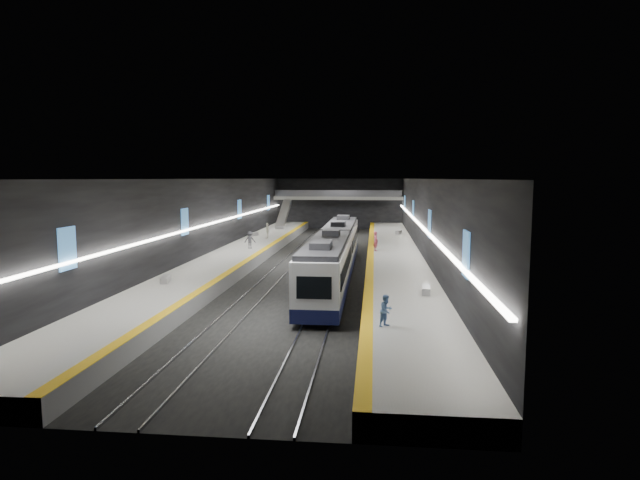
# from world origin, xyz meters

# --- Properties ---
(ground) EXTENTS (70.00, 70.00, 0.00)m
(ground) POSITION_xyz_m (0.00, 0.00, 0.00)
(ground) COLOR black
(ground) RESTS_ON ground
(ceiling) EXTENTS (20.00, 70.00, 0.04)m
(ceiling) POSITION_xyz_m (0.00, 0.00, 8.00)
(ceiling) COLOR beige
(ceiling) RESTS_ON wall_left
(wall_left) EXTENTS (0.04, 70.00, 8.00)m
(wall_left) POSITION_xyz_m (-10.00, 0.00, 4.00)
(wall_left) COLOR black
(wall_left) RESTS_ON ground
(wall_right) EXTENTS (0.04, 70.00, 8.00)m
(wall_right) POSITION_xyz_m (10.00, 0.00, 4.00)
(wall_right) COLOR black
(wall_right) RESTS_ON ground
(wall_back) EXTENTS (20.00, 0.04, 8.00)m
(wall_back) POSITION_xyz_m (0.00, 35.00, 4.00)
(wall_back) COLOR black
(wall_back) RESTS_ON ground
(wall_front) EXTENTS (20.00, 0.04, 8.00)m
(wall_front) POSITION_xyz_m (0.00, -35.00, 4.00)
(wall_front) COLOR black
(wall_front) RESTS_ON ground
(platform_left) EXTENTS (5.00, 70.00, 1.00)m
(platform_left) POSITION_xyz_m (-7.50, 0.00, 0.50)
(platform_left) COLOR slate
(platform_left) RESTS_ON ground
(tile_surface_left) EXTENTS (5.00, 70.00, 0.02)m
(tile_surface_left) POSITION_xyz_m (-7.50, 0.00, 1.01)
(tile_surface_left) COLOR #AAAAA5
(tile_surface_left) RESTS_ON platform_left
(tactile_strip_left) EXTENTS (0.60, 70.00, 0.02)m
(tactile_strip_left) POSITION_xyz_m (-5.30, 0.00, 1.02)
(tactile_strip_left) COLOR yellow
(tactile_strip_left) RESTS_ON platform_left
(platform_right) EXTENTS (5.00, 70.00, 1.00)m
(platform_right) POSITION_xyz_m (7.50, 0.00, 0.50)
(platform_right) COLOR slate
(platform_right) RESTS_ON ground
(tile_surface_right) EXTENTS (5.00, 70.00, 0.02)m
(tile_surface_right) POSITION_xyz_m (7.50, 0.00, 1.01)
(tile_surface_right) COLOR #AAAAA5
(tile_surface_right) RESTS_ON platform_right
(tactile_strip_right) EXTENTS (0.60, 70.00, 0.02)m
(tactile_strip_right) POSITION_xyz_m (5.30, 0.00, 1.02)
(tactile_strip_right) COLOR yellow
(tactile_strip_right) RESTS_ON platform_right
(rails) EXTENTS (6.52, 70.00, 0.12)m
(rails) POSITION_xyz_m (-0.00, 0.00, 0.06)
(rails) COLOR gray
(rails) RESTS_ON ground
(train) EXTENTS (2.69, 30.04, 3.60)m
(train) POSITION_xyz_m (2.50, -8.15, 2.20)
(train) COLOR #11153E
(train) RESTS_ON ground
(ad_posters) EXTENTS (19.94, 53.50, 2.20)m
(ad_posters) POSITION_xyz_m (-0.00, 1.00, 4.50)
(ad_posters) COLOR #3E7BBA
(ad_posters) RESTS_ON wall_left
(cove_light_left) EXTENTS (0.25, 68.60, 0.12)m
(cove_light_left) POSITION_xyz_m (-9.80, 0.00, 3.80)
(cove_light_left) COLOR white
(cove_light_left) RESTS_ON wall_left
(cove_light_right) EXTENTS (0.25, 68.60, 0.12)m
(cove_light_right) POSITION_xyz_m (9.80, 0.00, 3.80)
(cove_light_right) COLOR white
(cove_light_right) RESTS_ON wall_right
(mezzanine_bridge) EXTENTS (20.00, 3.00, 1.50)m
(mezzanine_bridge) POSITION_xyz_m (0.00, 32.93, 5.04)
(mezzanine_bridge) COLOR gray
(mezzanine_bridge) RESTS_ON wall_left
(escalator) EXTENTS (1.20, 7.50, 3.92)m
(escalator) POSITION_xyz_m (-7.50, 26.00, 2.90)
(escalator) COLOR #99999E
(escalator) RESTS_ON platform_left
(bench_left_near) EXTENTS (0.84, 1.76, 0.41)m
(bench_left_near) POSITION_xyz_m (-8.52, -15.88, 1.21)
(bench_left_near) COLOR #99999E
(bench_left_near) RESTS_ON platform_left
(bench_left_far) EXTENTS (1.00, 1.79, 0.42)m
(bench_left_far) POSITION_xyz_m (-9.16, 13.41, 1.21)
(bench_left_far) COLOR #99999E
(bench_left_far) RESTS_ON platform_left
(bench_right_near) EXTENTS (0.65, 1.83, 0.44)m
(bench_right_near) POSITION_xyz_m (8.84, -17.64, 1.22)
(bench_right_near) COLOR #99999E
(bench_right_near) RESTS_ON platform_right
(bench_right_far) EXTENTS (0.94, 1.93, 0.46)m
(bench_right_far) POSITION_xyz_m (8.73, 17.89, 1.23)
(bench_right_far) COLOR #99999E
(bench_right_far) RESTS_ON platform_right
(passenger_right_a) EXTENTS (0.69, 0.82, 1.90)m
(passenger_right_a) POSITION_xyz_m (5.77, 1.39, 1.95)
(passenger_right_a) COLOR #B24257
(passenger_right_a) RESTS_ON platform_right
(passenger_right_b) EXTENTS (0.93, 0.95, 1.54)m
(passenger_right_b) POSITION_xyz_m (6.22, -25.41, 1.77)
(passenger_right_b) COLOR #547AB7
(passenger_right_b) RESTS_ON platform_right
(passenger_left_a) EXTENTS (0.72, 1.15, 1.82)m
(passenger_left_a) POSITION_xyz_m (-6.93, 11.19, 1.91)
(passenger_left_a) COLOR silver
(passenger_left_a) RESTS_ON platform_left
(passenger_left_b) EXTENTS (1.16, 0.72, 1.73)m
(passenger_left_b) POSITION_xyz_m (-6.81, 1.85, 1.86)
(passenger_left_b) COLOR #404047
(passenger_left_b) RESTS_ON platform_left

